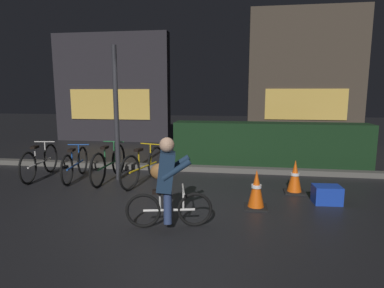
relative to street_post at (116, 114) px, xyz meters
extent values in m
plane|color=black|center=(1.46, -1.20, -1.38)|extent=(40.00, 40.00, 0.00)
cube|color=#56544F|center=(1.46, 1.00, -1.32)|extent=(12.00, 0.24, 0.12)
cube|color=black|center=(3.26, 1.90, -0.84)|extent=(4.80, 0.70, 1.08)
cube|color=#262328|center=(-2.24, 5.30, 0.60)|extent=(4.34, 0.50, 3.96)
cube|color=#E5B751|center=(-2.24, 5.03, 0.00)|extent=(3.04, 0.04, 1.10)
cube|color=#42382D|center=(4.82, 6.00, 1.01)|extent=(4.06, 0.50, 4.79)
cube|color=#E5B751|center=(4.82, 5.73, 0.02)|extent=(2.84, 0.04, 1.10)
cylinder|color=#2D2D33|center=(0.00, 0.00, 0.00)|extent=(0.10, 0.10, 2.76)
torus|color=black|center=(-1.79, 0.39, -1.05)|extent=(0.12, 0.66, 0.66)
torus|color=black|center=(-1.67, -0.59, -1.05)|extent=(0.12, 0.66, 0.66)
cylinder|color=silver|center=(-1.73, -0.10, -1.05)|extent=(0.16, 0.98, 0.04)
cylinder|color=silver|center=(-1.70, -0.27, -0.87)|extent=(0.03, 0.03, 0.37)
cube|color=black|center=(-1.70, -0.27, -0.68)|extent=(0.12, 0.21, 0.05)
cylinder|color=silver|center=(-1.76, 0.17, -0.84)|extent=(0.03, 0.03, 0.42)
cylinder|color=silver|center=(-1.76, 0.17, -0.64)|extent=(0.46, 0.08, 0.02)
torus|color=black|center=(-0.98, 0.36, -1.07)|extent=(0.14, 0.62, 0.62)
torus|color=black|center=(-0.84, -0.56, -1.07)|extent=(0.14, 0.62, 0.62)
cylinder|color=#19479E|center=(-0.91, -0.10, -1.07)|extent=(0.18, 0.92, 0.04)
cylinder|color=#19479E|center=(-0.89, -0.26, -0.90)|extent=(0.03, 0.03, 0.35)
cube|color=black|center=(-0.89, -0.26, -0.72)|extent=(0.13, 0.21, 0.05)
cylinder|color=#19479E|center=(-0.95, 0.15, -0.87)|extent=(0.03, 0.03, 0.39)
cylinder|color=#19479E|center=(-0.95, 0.15, -0.68)|extent=(0.46, 0.09, 0.02)
torus|color=black|center=(-0.15, 0.42, -1.04)|extent=(0.06, 0.69, 0.69)
torus|color=black|center=(-0.17, -0.61, -1.04)|extent=(0.06, 0.69, 0.69)
cylinder|color=#236B38|center=(-0.16, -0.09, -1.04)|extent=(0.05, 1.03, 0.04)
cylinder|color=#236B38|center=(-0.17, -0.27, -0.84)|extent=(0.03, 0.03, 0.39)
cube|color=black|center=(-0.17, -0.27, -0.65)|extent=(0.10, 0.20, 0.05)
cylinder|color=#236B38|center=(-0.16, 0.19, -0.82)|extent=(0.03, 0.03, 0.44)
cylinder|color=#236B38|center=(-0.16, 0.19, -0.60)|extent=(0.46, 0.03, 0.02)
torus|color=black|center=(0.74, 0.29, -1.04)|extent=(0.21, 0.67, 0.68)
torus|color=black|center=(0.50, -0.69, -1.04)|extent=(0.21, 0.67, 0.68)
cylinder|color=gold|center=(0.62, -0.20, -1.04)|extent=(0.28, 0.99, 0.04)
cylinder|color=gold|center=(0.58, -0.37, -0.85)|extent=(0.03, 0.03, 0.38)
cube|color=black|center=(0.58, -0.37, -0.66)|extent=(0.15, 0.22, 0.05)
cylinder|color=gold|center=(0.69, 0.07, -0.83)|extent=(0.03, 0.03, 0.43)
cylinder|color=gold|center=(0.69, 0.07, -0.61)|extent=(0.45, 0.14, 0.02)
cube|color=black|center=(2.80, -1.30, -1.37)|extent=(0.36, 0.36, 0.03)
cone|color=#EA560F|center=(2.80, -1.30, -1.05)|extent=(0.26, 0.26, 0.60)
cylinder|color=white|center=(2.80, -1.30, -1.02)|extent=(0.16, 0.16, 0.05)
cube|color=black|center=(3.54, -0.38, -1.37)|extent=(0.36, 0.36, 0.03)
cone|color=#EA560F|center=(3.54, -0.38, -1.06)|extent=(0.26, 0.26, 0.59)
cylinder|color=white|center=(3.54, -0.38, -1.03)|extent=(0.16, 0.16, 0.05)
cube|color=#193DB7|center=(3.98, -0.90, -1.23)|extent=(0.46, 0.35, 0.30)
torus|color=black|center=(1.94, -2.14, -1.14)|extent=(0.48, 0.15, 0.48)
torus|color=black|center=(1.25, -2.30, -1.14)|extent=(0.48, 0.15, 0.48)
cylinder|color=silver|center=(1.59, -2.22, -1.14)|extent=(0.69, 0.19, 0.04)
cylinder|color=silver|center=(1.47, -2.25, -1.01)|extent=(0.03, 0.03, 0.26)
cube|color=black|center=(1.47, -2.25, -0.88)|extent=(0.22, 0.14, 0.05)
cylinder|color=silver|center=(1.78, -2.18, -0.99)|extent=(0.03, 0.03, 0.30)
cylinder|color=silver|center=(1.78, -2.18, -0.84)|extent=(0.12, 0.45, 0.02)
cylinder|color=navy|center=(1.55, -2.13, -1.08)|extent=(0.15, 0.23, 0.42)
cylinder|color=navy|center=(1.59, -2.32, -1.08)|extent=(0.15, 0.23, 0.42)
cube|color=#192D47|center=(1.55, -2.23, -0.60)|extent=(0.32, 0.37, 0.54)
sphere|color=tan|center=(1.57, -2.23, -0.24)|extent=(0.20, 0.20, 0.20)
cylinder|color=#192D47|center=(1.66, -2.06, -0.55)|extent=(0.40, 0.16, 0.29)
cylinder|color=#192D47|center=(1.72, -2.34, -0.55)|extent=(0.40, 0.16, 0.29)
ellipsoid|color=brown|center=(1.45, -2.05, -0.65)|extent=(0.35, 0.23, 0.24)
camera|label=1|loc=(2.52, -6.34, 0.46)|focal=30.23mm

